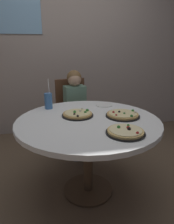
% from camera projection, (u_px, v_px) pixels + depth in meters
% --- Properties ---
extents(ground_plane, '(8.00, 8.00, 0.00)m').
position_uv_depth(ground_plane, '(88.00, 190.00, 2.03)').
color(ground_plane, brown).
extents(wall_with_window, '(5.20, 0.14, 2.90)m').
position_uv_depth(wall_with_window, '(66.00, 40.00, 3.12)').
color(wall_with_window, '#A8998E').
rests_on(wall_with_window, ground_plane).
extents(dining_table, '(1.26, 1.26, 0.75)m').
position_uv_depth(dining_table, '(88.00, 129.00, 1.83)').
color(dining_table, white).
rests_on(dining_table, ground_plane).
extents(chair_wooden, '(0.47, 0.47, 0.95)m').
position_uv_depth(chair_wooden, '(73.00, 111.00, 2.76)').
color(chair_wooden, brown).
rests_on(chair_wooden, ground_plane).
extents(diner_child, '(0.32, 0.43, 1.08)m').
position_uv_depth(diner_child, '(77.00, 118.00, 2.61)').
color(diner_child, '#3F4766').
rests_on(diner_child, ground_plane).
extents(pizza_veggie, '(0.31, 0.31, 0.05)m').
position_uv_depth(pizza_veggie, '(123.00, 115.00, 1.86)').
color(pizza_veggie, black).
rests_on(pizza_veggie, dining_table).
extents(pizza_cheese, '(0.29, 0.29, 0.05)m').
position_uv_depth(pizza_cheese, '(78.00, 114.00, 1.88)').
color(pizza_cheese, black).
rests_on(pizza_cheese, dining_table).
extents(pizza_pepperoni, '(0.29, 0.29, 0.05)m').
position_uv_depth(pizza_pepperoni, '(126.00, 132.00, 1.50)').
color(pizza_pepperoni, black).
rests_on(pizza_pepperoni, dining_table).
extents(soda_cup, '(0.08, 0.08, 0.31)m').
position_uv_depth(soda_cup, '(48.00, 101.00, 2.08)').
color(soda_cup, '#3F72B2').
rests_on(soda_cup, dining_table).
extents(plate_small, '(0.18, 0.18, 0.01)m').
position_uv_depth(plate_small, '(104.00, 105.00, 2.21)').
color(plate_small, white).
rests_on(plate_small, dining_table).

